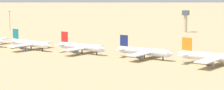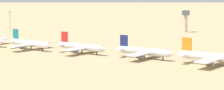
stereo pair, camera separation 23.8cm
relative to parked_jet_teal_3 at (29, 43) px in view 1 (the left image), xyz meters
name	(u,v)px [view 1 (the left image)]	position (x,y,z in m)	size (l,w,h in m)	color
ground	(78,55)	(42.13, -4.17, -4.30)	(4000.00, 4000.00, 0.00)	tan
parked_jet_teal_3	(29,43)	(0.00, 0.00, 0.00)	(39.58, 33.76, 13.11)	white
parked_jet_red_4	(81,47)	(39.71, 2.73, -0.01)	(39.60, 33.59, 13.08)	silver
parked_jet_navy_5	(144,51)	(84.05, 3.68, 0.06)	(40.31, 34.05, 13.31)	silver
parked_jet_orange_6	(212,57)	(127.27, 0.98, 0.43)	(43.73, 36.94, 14.44)	white
control_tower	(186,19)	(49.39, 155.95, 7.46)	(5.20, 5.20, 19.48)	#C6B793
light_pole_east	(10,20)	(-93.70, 87.51, 5.90)	(1.80, 0.50, 17.91)	#59595E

